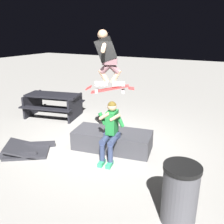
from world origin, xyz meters
name	(u,v)px	position (x,y,z in m)	size (l,w,h in m)	color
ground_plane	(103,145)	(0.00, 0.00, 0.00)	(40.00, 40.00, 0.00)	gray
ledge_box_main	(112,140)	(-0.28, 0.06, 0.22)	(1.83, 0.77, 0.44)	#38383D
person_sitting_on_ledge	(111,129)	(-0.46, 0.47, 0.70)	(0.60, 0.78, 1.28)	#2D3856
skateboard	(110,89)	(-0.35, 0.31, 1.53)	(1.01, 0.61, 0.17)	#B72D2D
skater_airborne	(107,56)	(-0.30, 0.33, 2.21)	(0.63, 0.84, 1.12)	white
kicker_ramp	(27,151)	(1.36, 1.18, 0.05)	(1.21, 1.15, 0.33)	#28282D
picnic_table_back	(53,102)	(2.53, -1.10, 0.50)	(1.96, 1.70, 0.75)	black
trash_bin	(180,194)	(-2.23, 1.64, 0.46)	(0.54, 0.54, 0.92)	#47474C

